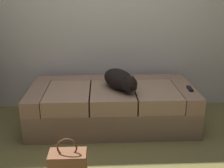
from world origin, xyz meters
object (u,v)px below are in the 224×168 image
object	(u,v)px
couch	(112,105)
tv_remote	(190,89)
handbag	(68,164)
dog_dark	(120,80)

from	to	relation	value
couch	tv_remote	distance (m)	0.92
handbag	couch	bearing A→B (deg)	66.87
tv_remote	handbag	size ratio (longest dim) A/B	0.40
dog_dark	tv_remote	bearing A→B (deg)	-4.33
couch	dog_dark	xyz separation A→B (m)	(0.09, -0.08, 0.35)
couch	handbag	size ratio (longest dim) A/B	5.04
couch	handbag	distance (m)	1.08
tv_remote	handbag	bearing A→B (deg)	-142.91
dog_dark	handbag	distance (m)	1.14
dog_dark	handbag	size ratio (longest dim) A/B	1.61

